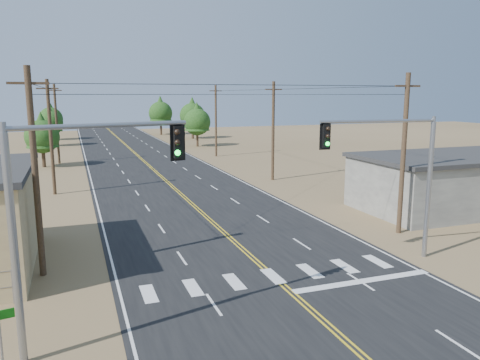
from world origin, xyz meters
name	(u,v)px	position (x,y,z in m)	size (l,w,h in m)	color
road	(177,190)	(0.00, 30.00, 0.01)	(15.00, 200.00, 0.02)	black
building_right	(457,183)	(19.00, 16.00, 2.00)	(15.00, 8.00, 4.00)	#9C9B8D
utility_pole_left_near	(35,172)	(-10.50, 12.00, 5.12)	(1.80, 0.30, 10.00)	#4C3826
utility_pole_left_mid	(51,136)	(-10.50, 32.00, 5.12)	(1.80, 0.30, 10.00)	#4C3826
utility_pole_left_far	(57,123)	(-10.50, 52.00, 5.12)	(1.80, 0.30, 10.00)	#4C3826
utility_pole_right_near	(403,153)	(10.50, 12.00, 5.12)	(1.80, 0.30, 10.00)	#4C3826
utility_pole_right_mid	(273,130)	(10.50, 32.00, 5.12)	(1.80, 0.30, 10.00)	#4C3826
utility_pole_right_far	(216,120)	(10.50, 52.00, 5.12)	(1.80, 0.30, 10.00)	#4C3826
signal_mast_left	(69,199)	(-9.00, 4.40, 5.31)	(6.05, 1.66, 7.89)	gray
signal_mast_right	(399,164)	(7.02, 7.99, 5.15)	(6.50, 0.78, 7.59)	gray
street_sign	(1,342)	(-11.00, 2.00, 1.87)	(0.82, 0.21, 2.79)	gray
tree_left_near	(42,133)	(-12.18, 49.38, 4.12)	(4.04, 4.04, 6.74)	#3F2D1E
tree_left_mid	(50,121)	(-12.15, 74.36, 4.32)	(4.24, 4.24, 7.07)	#3F2D1E
tree_left_far	(51,116)	(-12.41, 86.09, 4.53)	(4.44, 4.44, 7.41)	#3F2D1E
tree_right_near	(197,119)	(11.25, 65.43, 4.59)	(4.50, 4.50, 7.51)	#3F2D1E
tree_right_mid	(192,113)	(14.00, 79.66, 5.08)	(4.99, 4.99, 8.31)	#3F2D1E
tree_right_far	(160,111)	(9.72, 91.01, 5.21)	(5.11, 5.11, 8.51)	#3F2D1E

